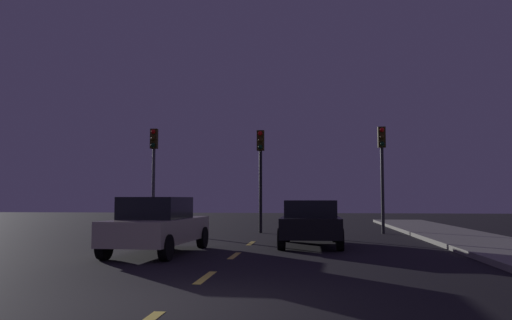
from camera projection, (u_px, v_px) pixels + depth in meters
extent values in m
plane|color=black|center=(238.00, 253.00, 14.21)|extent=(80.00, 80.00, 0.00)
cube|color=#EACC4C|center=(205.00, 277.00, 9.85)|extent=(0.16, 1.60, 0.01)
cube|color=#EACC4C|center=(234.00, 256.00, 13.62)|extent=(0.16, 1.60, 0.01)
cube|color=#EACC4C|center=(251.00, 243.00, 17.39)|extent=(0.16, 1.60, 0.01)
cylinder|color=#4C4C51|center=(153.00, 180.00, 23.34)|extent=(0.14, 0.14, 4.65)
cube|color=#382D0C|center=(154.00, 139.00, 23.48)|extent=(0.32, 0.24, 0.90)
sphere|color=red|center=(153.00, 132.00, 23.34)|extent=(0.20, 0.20, 0.20)
sphere|color=#3F2D0C|center=(153.00, 138.00, 23.32)|extent=(0.20, 0.20, 0.20)
sphere|color=#0C3319|center=(153.00, 145.00, 23.30)|extent=(0.20, 0.20, 0.20)
cylinder|color=black|center=(261.00, 181.00, 22.83)|extent=(0.14, 0.14, 4.51)
cube|color=#382D0C|center=(261.00, 141.00, 22.96)|extent=(0.32, 0.24, 0.90)
sphere|color=red|center=(260.00, 133.00, 22.83)|extent=(0.20, 0.20, 0.20)
sphere|color=#3F2D0C|center=(260.00, 140.00, 22.81)|extent=(0.20, 0.20, 0.20)
sphere|color=#0C3319|center=(260.00, 147.00, 22.78)|extent=(0.20, 0.20, 0.20)
cylinder|color=#2D2D30|center=(382.00, 180.00, 22.29)|extent=(0.14, 0.14, 4.59)
cube|color=#382D0C|center=(382.00, 137.00, 22.43)|extent=(0.32, 0.24, 0.90)
sphere|color=red|center=(382.00, 130.00, 22.29)|extent=(0.20, 0.20, 0.20)
sphere|color=#3F2D0C|center=(382.00, 137.00, 22.27)|extent=(0.20, 0.20, 0.20)
sphere|color=#0C3319|center=(382.00, 144.00, 22.24)|extent=(0.20, 0.20, 0.20)
cube|color=black|center=(311.00, 226.00, 16.52)|extent=(1.82, 4.12, 0.61)
cube|color=black|center=(311.00, 208.00, 16.36)|extent=(1.59, 1.86, 0.52)
cylinder|color=black|center=(287.00, 232.00, 18.08)|extent=(0.22, 0.64, 0.64)
cylinder|color=black|center=(335.00, 233.00, 17.89)|extent=(0.22, 0.64, 0.64)
cylinder|color=black|center=(282.00, 239.00, 15.10)|extent=(0.22, 0.64, 0.64)
cylinder|color=black|center=(340.00, 240.00, 14.91)|extent=(0.22, 0.64, 0.64)
cube|color=beige|center=(159.00, 230.00, 14.27)|extent=(1.94, 4.55, 0.63)
cube|color=black|center=(156.00, 208.00, 14.09)|extent=(1.60, 2.09, 0.59)
cylinder|color=black|center=(153.00, 237.00, 16.02)|extent=(0.25, 0.65, 0.64)
cylinder|color=black|center=(202.00, 237.00, 15.77)|extent=(0.25, 0.65, 0.64)
cylinder|color=black|center=(104.00, 247.00, 12.71)|extent=(0.25, 0.65, 0.64)
cylinder|color=black|center=(166.00, 248.00, 12.46)|extent=(0.25, 0.65, 0.64)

